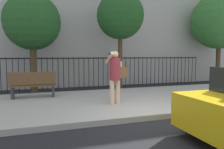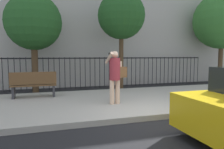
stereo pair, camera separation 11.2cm
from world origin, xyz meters
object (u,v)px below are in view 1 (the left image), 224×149
pedestrian_on_phone (116,73)px  street_tree_mid (32,22)px  street_tree_near (120,16)px  street_bench (33,84)px  street_tree_far (220,21)px

pedestrian_on_phone → street_tree_mid: 4.85m
pedestrian_on_phone → street_tree_near: 4.19m
street_bench → street_tree_mid: size_ratio=0.37×
pedestrian_on_phone → street_bench: bearing=144.4°
pedestrian_on_phone → street_tree_near: (1.32, 3.17, 2.40)m
street_bench → street_tree_near: size_ratio=0.34×
street_bench → street_tree_near: (3.87, 1.34, 2.88)m
street_tree_near → pedestrian_on_phone: bearing=-112.6°
street_tree_near → street_tree_mid: 3.94m
street_tree_near → street_tree_far: 6.25m
street_tree_near → street_tree_mid: bearing=173.8°
street_tree_near → street_tree_far: (6.23, 0.36, 0.14)m
street_bench → street_tree_mid: (-0.03, 1.77, 2.46)m
pedestrian_on_phone → street_bench: 3.17m
street_tree_far → street_bench: bearing=-170.4°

